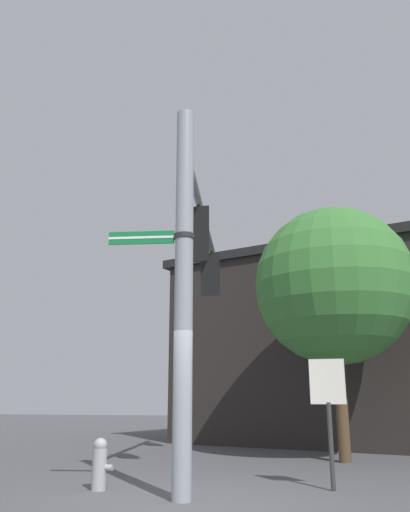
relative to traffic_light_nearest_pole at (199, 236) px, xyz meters
name	(u,v)px	position (x,y,z in m)	size (l,w,h in m)	color
ground_plane	(181,502)	(0.35, -2.40, -4.84)	(80.00, 80.00, 0.00)	#4C4C51
signal_pole	(184,289)	(0.35, -2.40, -1.65)	(0.30, 0.30, 6.38)	gray
mast_arm	(203,217)	(-0.15, 1.01, 0.78)	(0.16, 0.16, 6.88)	gray
traffic_light_nearest_pole	(199,236)	(0.00, 0.00, 0.00)	(0.54, 0.49, 1.31)	black
traffic_light_mid_inner	(212,275)	(-0.55, 3.70, 0.00)	(0.54, 0.49, 1.31)	black
street_name_sign	(165,237)	(0.03, -2.44, -0.77)	(1.44, 0.38, 0.22)	#147238
storefront_building	(372,346)	(4.01, 8.92, -1.62)	(14.57, 11.03, 6.43)	#282321
tree_by_storefront	(334,286)	(2.79, 3.24, -0.56)	(4.06, 4.06, 6.32)	#4C3823
fire_hydrant	(100,464)	(-1.24, -1.78, -4.43)	(0.35, 0.24, 0.82)	#99999E
historical_marker	(328,402)	(2.53, -0.92, -3.44)	(0.60, 0.08, 2.13)	#333333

